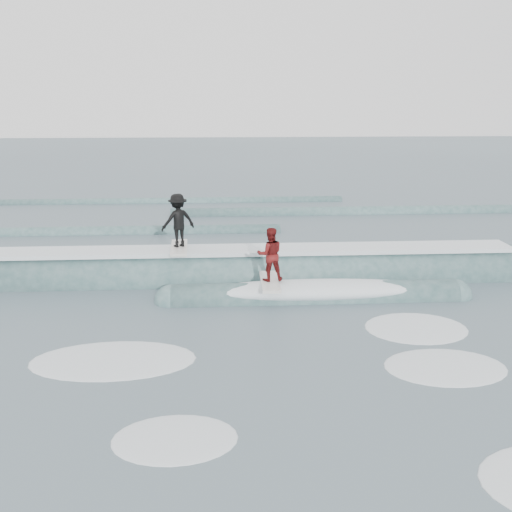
{
  "coord_description": "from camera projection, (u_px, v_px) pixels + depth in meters",
  "views": [
    {
      "loc": [
        -1.08,
        -12.25,
        6.14
      ],
      "look_at": [
        0.0,
        5.77,
        1.1
      ],
      "focal_mm": 40.0,
      "sensor_mm": 36.0,
      "label": 1
    }
  ],
  "objects": [
    {
      "name": "far_swells",
      "position": [
        221.0,
        216.0,
        30.4
      ],
      "size": [
        38.52,
        8.65,
        0.8
      ],
      "color": "#345758",
      "rests_on": "ground"
    },
    {
      "name": "surfer_black",
      "position": [
        178.0,
        222.0,
        19.3
      ],
      "size": [
        1.35,
        2.02,
        1.91
      ],
      "color": "silver",
      "rests_on": "ground"
    },
    {
      "name": "breaking_wave",
      "position": [
        263.0,
        280.0,
        19.66
      ],
      "size": [
        23.93,
        3.82,
        2.09
      ],
      "color": "#345758",
      "rests_on": "ground"
    },
    {
      "name": "whitewater",
      "position": [
        276.0,
        380.0,
        12.83
      ],
      "size": [
        15.3,
        8.54,
        0.1
      ],
      "color": "white",
      "rests_on": "ground"
    },
    {
      "name": "surfer_red",
      "position": [
        270.0,
        257.0,
        17.53
      ],
      "size": [
        0.86,
        2.01,
        1.77
      ],
      "color": "silver",
      "rests_on": "ground"
    },
    {
      "name": "ground",
      "position": [
        271.0,
        366.0,
        13.5
      ],
      "size": [
        160.0,
        160.0,
        0.0
      ],
      "primitive_type": "plane",
      "color": "#3B4A56",
      "rests_on": "ground"
    }
  ]
}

